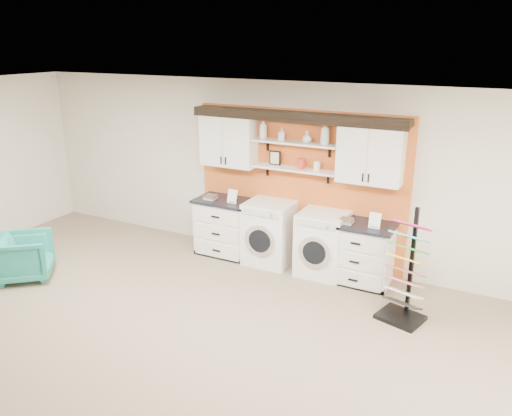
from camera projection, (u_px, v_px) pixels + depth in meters
The scene contains 22 objects.
floor at pixel (136, 411), 4.77m from camera, with size 10.00×10.00×0.00m, color #847459.
ceiling at pixel (108, 117), 3.87m from camera, with size 10.00×10.00×0.00m, color white.
wall_back at pixel (299, 174), 7.69m from camera, with size 10.00×10.00×0.00m, color beige.
accent_panel at pixel (298, 187), 7.72m from camera, with size 3.40×0.07×2.40m, color #C95A22.
upper_cabinet_left at pixel (229, 140), 7.85m from camera, with size 0.90×0.35×0.84m.
upper_cabinet_right at pixel (371, 154), 6.87m from camera, with size 0.90×0.35×0.84m.
shelf_lower at pixel (295, 169), 7.48m from camera, with size 1.32×0.28×0.03m, color white.
shelf_upper at pixel (295, 143), 7.35m from camera, with size 1.32×0.28×0.03m, color white.
crown_molding at pixel (296, 116), 7.24m from camera, with size 3.30×0.41×0.13m.
picture_frame at pixel (275, 158), 7.63m from camera, with size 0.18×0.02×0.22m.
canister_red at pixel (301, 164), 7.41m from camera, with size 0.11×0.11×0.16m, color red.
canister_cream at pixel (317, 166), 7.30m from camera, with size 0.10×0.10×0.14m, color silver.
base_cabinet_left at pixel (226, 226), 8.17m from camera, with size 0.95×0.66×0.93m.
base_cabinet_right at pixel (361, 253), 7.20m from camera, with size 0.92×0.66×0.91m.
washer at pixel (269, 233), 7.82m from camera, with size 0.72×0.71×1.00m.
dryer at pixel (322, 244), 7.44m from camera, with size 0.69×0.71×0.97m.
sample_rack at pixel (405, 284), 6.20m from camera, with size 0.63×0.57×1.46m.
armchair at pixel (25, 257), 7.36m from camera, with size 0.72×0.74×0.67m, color #1F8275.
soap_bottle_a at pixel (263, 129), 7.53m from camera, with size 0.12×0.12×0.30m, color silver.
soap_bottle_b at pixel (282, 134), 7.41m from camera, with size 0.08×0.09×0.19m, color silver.
soap_bottle_c at pixel (307, 137), 7.24m from camera, with size 0.13×0.13×0.17m, color silver.
soap_bottle_d at pixel (325, 133), 7.10m from camera, with size 0.13×0.13×0.34m, color silver.
Camera 1 is at (2.80, -2.94, 3.37)m, focal length 35.00 mm.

